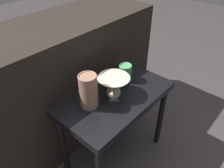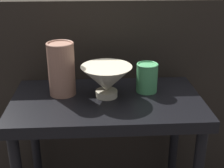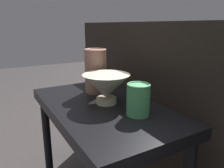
% 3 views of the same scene
% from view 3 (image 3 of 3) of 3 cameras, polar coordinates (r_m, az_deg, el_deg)
% --- Properties ---
extents(table, '(0.66, 0.37, 0.54)m').
position_cam_3_polar(table, '(0.85, -2.45, -10.08)').
color(table, black).
rests_on(table, ground_plane).
extents(couch_backdrop, '(1.34, 0.50, 0.84)m').
position_cam_3_polar(couch_backdrop, '(1.15, 19.18, -6.40)').
color(couch_backdrop, black).
rests_on(couch_backdrop, ground_plane).
extents(bowl, '(0.18, 0.18, 0.11)m').
position_cam_3_polar(bowl, '(0.81, -1.48, -0.75)').
color(bowl, beige).
rests_on(bowl, table).
extents(vase_textured_left, '(0.09, 0.09, 0.19)m').
position_cam_3_polar(vase_textured_left, '(0.95, -4.31, 3.60)').
color(vase_textured_left, '#996B56').
rests_on(vase_textured_left, table).
extents(vase_colorful_right, '(0.08, 0.08, 0.11)m').
position_cam_3_polar(vase_colorful_right, '(0.71, 6.87, -3.91)').
color(vase_colorful_right, '#47995B').
rests_on(vase_colorful_right, table).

